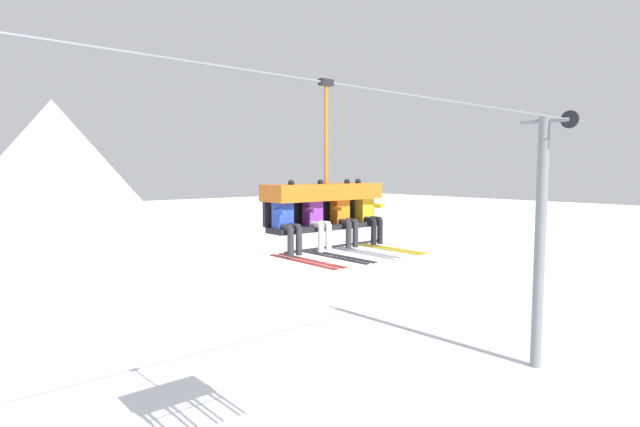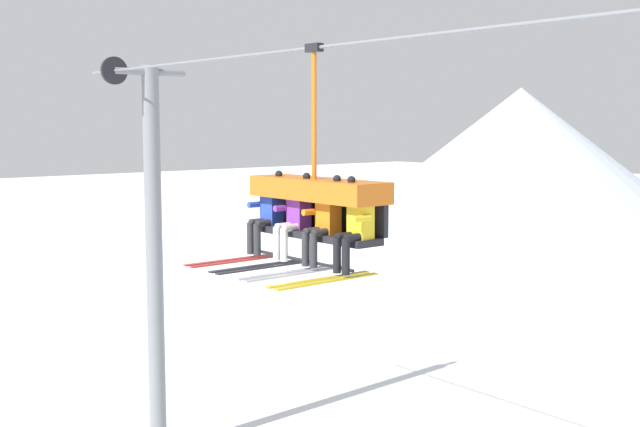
{
  "view_description": "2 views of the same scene",
  "coord_description": "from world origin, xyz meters",
  "px_view_note": "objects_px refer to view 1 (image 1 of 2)",
  "views": [
    {
      "loc": [
        -7.38,
        -7.79,
        6.68
      ],
      "look_at": [
        -1.33,
        -0.69,
        5.87
      ],
      "focal_mm": 28.0,
      "sensor_mm": 36.0,
      "label": 1
    },
    {
      "loc": [
        7.6,
        -8.05,
        7.22
      ],
      "look_at": [
        -1.09,
        -0.85,
        5.95
      ],
      "focal_mm": 45.0,
      "sensor_mm": 36.0,
      "label": 2
    }
  ],
  "objects_px": {
    "skier_blue": "(287,218)",
    "skier_purple": "(317,216)",
    "lift_tower_far": "(541,237)",
    "chairlift_chair": "(323,199)",
    "skier_yellow": "(369,212)",
    "skier_orange": "(344,214)"
  },
  "relations": [
    {
      "from": "chairlift_chair",
      "to": "skier_blue",
      "type": "distance_m",
      "value": 1.07
    },
    {
      "from": "chairlift_chair",
      "to": "skier_orange",
      "type": "bearing_deg",
      "value": -32.22
    },
    {
      "from": "lift_tower_far",
      "to": "skier_yellow",
      "type": "height_order",
      "value": "lift_tower_far"
    },
    {
      "from": "skier_blue",
      "to": "lift_tower_far",
      "type": "bearing_deg",
      "value": 4.71
    },
    {
      "from": "chairlift_chair",
      "to": "skier_blue",
      "type": "height_order",
      "value": "chairlift_chair"
    },
    {
      "from": "skier_blue",
      "to": "skier_yellow",
      "type": "height_order",
      "value": "same"
    },
    {
      "from": "skier_blue",
      "to": "skier_yellow",
      "type": "bearing_deg",
      "value": 0.0
    },
    {
      "from": "lift_tower_far",
      "to": "skier_purple",
      "type": "height_order",
      "value": "lift_tower_far"
    },
    {
      "from": "chairlift_chair",
      "to": "skier_purple",
      "type": "relative_size",
      "value": 1.8
    },
    {
      "from": "lift_tower_far",
      "to": "chairlift_chair",
      "type": "relative_size",
      "value": 2.79
    },
    {
      "from": "chairlift_chair",
      "to": "skier_yellow",
      "type": "relative_size",
      "value": 1.8
    },
    {
      "from": "skier_orange",
      "to": "skier_yellow",
      "type": "bearing_deg",
      "value": 0.0
    },
    {
      "from": "lift_tower_far",
      "to": "skier_yellow",
      "type": "relative_size",
      "value": 5.03
    },
    {
      "from": "lift_tower_far",
      "to": "skier_purple",
      "type": "relative_size",
      "value": 5.03
    },
    {
      "from": "lift_tower_far",
      "to": "skier_purple",
      "type": "distance_m",
      "value": 10.67
    },
    {
      "from": "skier_blue",
      "to": "skier_purple",
      "type": "xyz_separation_m",
      "value": [
        0.67,
        0.0,
        0.0
      ]
    },
    {
      "from": "chairlift_chair",
      "to": "skier_blue",
      "type": "bearing_deg",
      "value": -167.99
    },
    {
      "from": "skier_purple",
      "to": "skier_orange",
      "type": "relative_size",
      "value": 1.0
    },
    {
      "from": "skier_orange",
      "to": "skier_yellow",
      "type": "distance_m",
      "value": 0.67
    },
    {
      "from": "skier_blue",
      "to": "skier_yellow",
      "type": "xyz_separation_m",
      "value": [
        2.01,
        0.0,
        0.0
      ]
    },
    {
      "from": "skier_purple",
      "to": "lift_tower_far",
      "type": "bearing_deg",
      "value": 5.01
    },
    {
      "from": "skier_purple",
      "to": "skier_yellow",
      "type": "xyz_separation_m",
      "value": [
        1.34,
        0.0,
        0.0
      ]
    }
  ]
}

